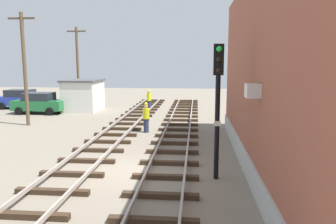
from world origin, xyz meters
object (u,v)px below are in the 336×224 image
object	(u,v)px
signal_mast	(218,95)
utility_pole_far	(78,66)
parked_car_green	(39,103)
parked_car_blue	(20,99)
brick_building	(323,75)
track_worker_foreground	(146,117)
utility_pole_near	(25,67)
control_hut	(83,95)
track_worker_distant	(149,100)

from	to	relation	value
signal_mast	utility_pole_far	world-z (taller)	utility_pole_far
parked_car_green	parked_car_blue	xyz separation A→B (m)	(-3.13, 2.69, 0.00)
brick_building	parked_car_blue	xyz separation A→B (m)	(-21.05, 15.85, -2.93)
signal_mast	parked_car_green	xyz separation A→B (m)	(-13.91, 14.24, -2.24)
brick_building	track_worker_foreground	size ratio (longest dim) A/B	9.18
parked_car_green	utility_pole_near	distance (m)	6.04
signal_mast	brick_building	distance (m)	4.21
control_hut	track_worker_distant	distance (m)	5.80
parked_car_green	track_worker_distant	world-z (taller)	track_worker_distant
track_worker_foreground	utility_pole_near	bearing A→B (deg)	169.62
parked_car_blue	track_worker_foreground	distance (m)	16.08
control_hut	utility_pole_far	xyz separation A→B (m)	(-1.25, 2.29, 2.55)
signal_mast	track_worker_distant	xyz separation A→B (m)	(-5.00, 16.87, -2.21)
parked_car_blue	utility_pole_far	distance (m)	6.08
utility_pole_far	control_hut	bearing A→B (deg)	-61.38
brick_building	utility_pole_near	distance (m)	18.24
parked_car_green	control_hut	bearing A→B (deg)	30.17
signal_mast	utility_pole_near	distance (m)	15.42
brick_building	utility_pole_far	world-z (taller)	brick_building
parked_car_green	track_worker_distant	distance (m)	9.29
parked_car_green	parked_car_blue	world-z (taller)	same
utility_pole_far	track_worker_foreground	xyz separation A→B (m)	(8.14, -10.64, -3.01)
parked_car_blue	track_worker_distant	xyz separation A→B (m)	(12.04, -0.06, 0.03)
utility_pole_far	track_worker_distant	world-z (taller)	utility_pole_far
control_hut	parked_car_green	world-z (taller)	control_hut
brick_building	parked_car_blue	world-z (taller)	brick_building
brick_building	track_worker_foreground	xyz separation A→B (m)	(-7.85, 6.67, -2.90)
parked_car_green	utility_pole_far	size ratio (longest dim) A/B	0.56
parked_car_blue	utility_pole_near	bearing A→B (deg)	-58.03
parked_car_green	track_worker_distant	bearing A→B (deg)	16.43
track_worker_distant	utility_pole_near	bearing A→B (deg)	-133.84
track_worker_foreground	track_worker_distant	size ratio (longest dim) A/B	1.00
signal_mast	utility_pole_near	bearing A→B (deg)	142.88
control_hut	parked_car_green	distance (m)	3.72
parked_car_blue	utility_pole_far	xyz separation A→B (m)	(5.07, 1.46, 3.04)
utility_pole_near	brick_building	bearing A→B (deg)	-26.77
signal_mast	utility_pole_far	distance (m)	21.96
control_hut	parked_car_blue	xyz separation A→B (m)	(-6.31, 0.83, -0.49)
parked_car_blue	track_worker_distant	bearing A→B (deg)	-0.27
brick_building	utility_pole_near	size ratio (longest dim) A/B	2.28
brick_building	control_hut	xyz separation A→B (m)	(-14.74, 15.02, -2.44)
utility_pole_far	track_worker_foreground	size ratio (longest dim) A/B	4.01
brick_building	control_hut	size ratio (longest dim) A/B	4.52
parked_car_blue	utility_pole_near	world-z (taller)	utility_pole_near
parked_car_blue	brick_building	bearing A→B (deg)	-36.98
brick_building	control_hut	distance (m)	21.18
control_hut	track_worker_foreground	bearing A→B (deg)	-50.47
brick_building	track_worker_foreground	world-z (taller)	brick_building
signal_mast	track_worker_foreground	bearing A→B (deg)	116.36
parked_car_green	parked_car_blue	distance (m)	4.12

